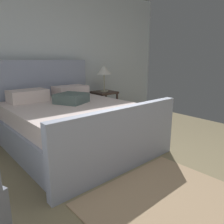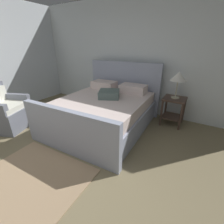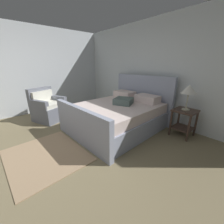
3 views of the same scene
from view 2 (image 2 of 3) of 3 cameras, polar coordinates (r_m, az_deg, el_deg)
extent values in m
cube|color=#7C6F50|center=(2.33, -29.75, -24.61)|extent=(5.52, 6.11, 0.02)
cube|color=silver|center=(4.01, 8.58, 19.09)|extent=(5.64, 0.12, 2.63)
cube|color=#9AA1B8|center=(3.26, -3.28, -2.13)|extent=(1.75, 1.99, 0.40)
cube|color=#9AA1B8|center=(3.95, 4.38, 9.01)|extent=(1.79, 0.18, 1.24)
cube|color=#9AA1B8|center=(2.48, -15.82, -7.27)|extent=(1.79, 0.18, 0.76)
cube|color=silver|center=(3.14, -3.41, 2.98)|extent=(1.67, 1.93, 0.22)
cube|color=silver|center=(3.82, -2.88, 9.92)|extent=(0.58, 0.38, 0.18)
cube|color=silver|center=(3.50, 7.79, 8.44)|extent=(0.58, 0.38, 0.18)
cube|color=#51625D|center=(3.16, -1.05, 6.64)|extent=(0.54, 0.54, 0.14)
cube|color=#443128|center=(3.46, 22.09, 4.50)|extent=(0.44, 0.44, 0.04)
cube|color=#443128|center=(3.60, 21.13, -1.51)|extent=(0.40, 0.40, 0.02)
cylinder|color=#443128|center=(3.42, 17.64, -0.48)|extent=(0.04, 0.04, 0.56)
cylinder|color=#443128|center=(3.37, 23.85, -1.84)|extent=(0.04, 0.04, 0.56)
cylinder|color=#443128|center=(3.77, 19.13, 1.54)|extent=(0.04, 0.04, 0.56)
cylinder|color=#443128|center=(3.72, 24.77, 0.35)|extent=(0.04, 0.04, 0.56)
cylinder|color=#B7B293|center=(3.45, 22.16, 4.96)|extent=(0.16, 0.16, 0.02)
cylinder|color=#B7B293|center=(3.41, 22.62, 7.78)|extent=(0.02, 0.02, 0.33)
cone|color=white|center=(3.35, 23.31, 11.98)|extent=(0.31, 0.31, 0.18)
cube|color=slate|center=(3.87, -33.78, -1.87)|extent=(0.94, 0.94, 0.42)
cube|color=silver|center=(3.78, -34.66, 1.69)|extent=(0.86, 0.86, 0.10)
cube|color=slate|center=(3.98, -31.98, 4.17)|extent=(0.64, 0.34, 0.22)
cube|color=tan|center=(2.43, -28.01, -21.22)|extent=(1.47, 1.23, 0.01)
camera|label=1|loc=(3.16, -63.19, 4.25)|focal=34.37mm
camera|label=3|loc=(0.70, 97.62, -11.52)|focal=22.48mm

